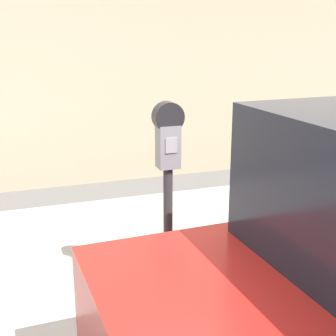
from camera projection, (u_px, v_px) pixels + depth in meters
The scene contains 2 objects.
sidewalk at pixel (96, 256), 4.61m from camera, with size 24.00×2.80×0.13m.
parking_meter at pixel (168, 171), 3.35m from camera, with size 0.21×0.14×1.60m.
Camera 1 is at (-0.69, -1.99, 2.19)m, focal length 50.00 mm.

